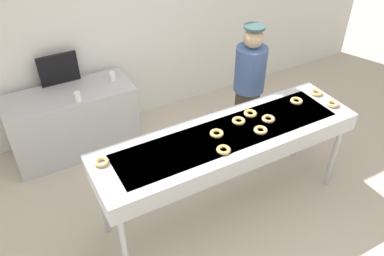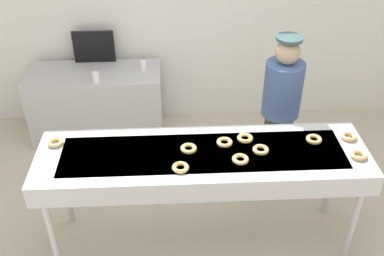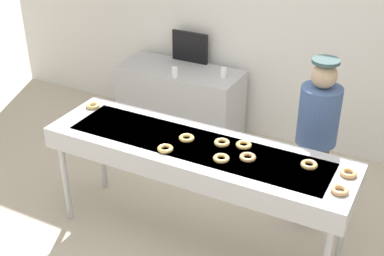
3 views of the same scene
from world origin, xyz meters
name	(u,v)px [view 2 (image 2 of 3)]	position (x,y,z in m)	size (l,w,h in m)	color
ground_plane	(201,238)	(0.00, 0.00, 0.00)	(16.00, 16.00, 0.00)	beige
fryer_conveyor	(203,162)	(0.00, 0.00, 0.92)	(2.69, 0.75, 1.02)	#B7BABF
glazed_donut_0	(359,155)	(1.23, -0.12, 1.03)	(0.13, 0.13, 0.03)	#E2AA6C
glazed_donut_1	(245,138)	(0.36, 0.16, 1.03)	(0.13, 0.13, 0.03)	#E4BB60
glazed_donut_2	(314,139)	(0.93, 0.11, 1.03)	(0.13, 0.13, 0.03)	#DEAF6B
glazed_donut_3	(349,137)	(1.24, 0.13, 1.03)	(0.13, 0.13, 0.03)	#E6AB68
glazed_donut_4	(55,143)	(-1.21, 0.17, 1.03)	(0.13, 0.13, 0.03)	#E8BC6B
glazed_donut_5	(189,149)	(-0.11, 0.04, 1.03)	(0.13, 0.13, 0.03)	#E0BC60
glazed_donut_6	(225,142)	(0.19, 0.11, 1.03)	(0.13, 0.13, 0.03)	#DDB066
glazed_donut_7	(261,150)	(0.47, -0.01, 1.03)	(0.13, 0.13, 0.03)	tan
glazed_donut_8	(240,159)	(0.29, -0.12, 1.03)	(0.13, 0.13, 0.03)	#E6B76B
glazed_donut_9	(180,168)	(-0.19, -0.20, 1.03)	(0.13, 0.13, 0.03)	#E2B660
worker_baker	(281,104)	(0.81, 0.80, 0.96)	(0.37, 0.37, 1.65)	#3A3129
prep_counter	(98,104)	(-1.13, 1.76, 0.43)	(1.52, 0.63, 0.85)	#B7BABF
paper_cup_0	(96,77)	(-1.06, 1.52, 0.91)	(0.07, 0.07, 0.12)	white
paper_cup_1	(143,66)	(-0.55, 1.77, 0.91)	(0.07, 0.07, 0.12)	white
menu_display	(94,47)	(-1.13, 2.03, 1.04)	(0.48, 0.04, 0.38)	black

